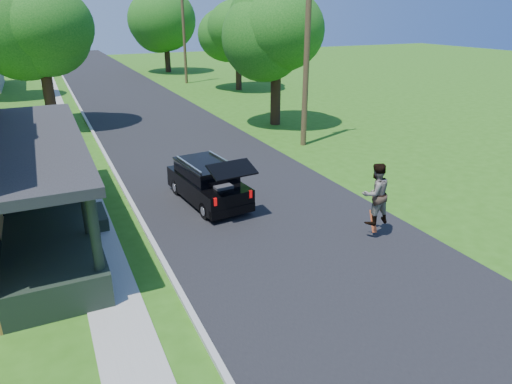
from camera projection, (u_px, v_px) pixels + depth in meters
name	position (u px, v px, depth m)	size (l,w,h in m)	color
ground	(335.00, 274.00, 12.29)	(140.00, 140.00, 0.00)	#2C6013
street	(157.00, 122.00, 29.11)	(8.00, 120.00, 0.02)	black
curb	(90.00, 128.00, 27.52)	(0.15, 120.00, 0.12)	#A3A49F
sidewalk	(63.00, 131.00, 26.91)	(1.30, 120.00, 0.03)	gray
black_suv	(208.00, 183.00, 16.65)	(2.05, 4.44, 2.01)	black
skateboarder	(375.00, 194.00, 13.77)	(0.95, 0.74, 1.94)	black
skateboard	(373.00, 222.00, 14.38)	(0.26, 0.39, 0.69)	#C23D10
tree_left_mid	(37.00, 28.00, 25.23)	(6.61, 6.64, 8.93)	black
tree_right_near	(276.00, 28.00, 26.41)	(6.24, 5.95, 8.71)	black
tree_right_mid	(237.00, 29.00, 38.89)	(7.03, 6.85, 8.17)	black
tree_right_far	(164.00, 18.00, 50.44)	(6.75, 6.67, 9.44)	black
utility_pole_near	(307.00, 39.00, 22.15)	(1.80, 0.32, 10.29)	#452F20
utility_pole_far	(184.00, 28.00, 42.62)	(1.62, 0.62, 9.82)	#452F20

